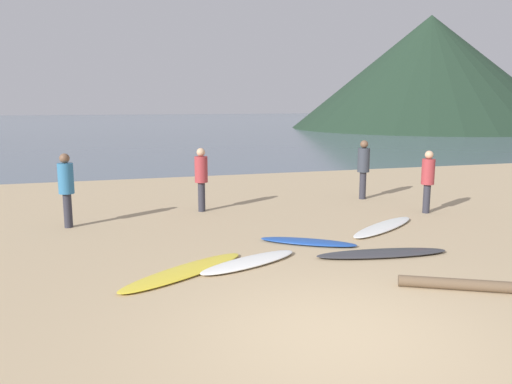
{
  "coord_description": "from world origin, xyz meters",
  "views": [
    {
      "loc": [
        -2.66,
        -5.33,
        2.81
      ],
      "look_at": [
        0.95,
        6.71,
        0.6
      ],
      "focal_mm": 36.03,
      "sensor_mm": 36.0,
      "label": 1
    }
  ],
  "objects_px": {
    "surfboard_0": "(184,271)",
    "surfboard_4": "(383,227)",
    "person_3": "(201,174)",
    "surfboard_2": "(308,242)",
    "person_0": "(363,165)",
    "driftwood_log": "(465,285)",
    "surfboard_3": "(382,253)",
    "person_1": "(66,184)",
    "surfboard_1": "(249,262)",
    "person_2": "(428,176)"
  },
  "relations": [
    {
      "from": "person_0",
      "to": "person_3",
      "type": "bearing_deg",
      "value": -137.94
    },
    {
      "from": "surfboard_0",
      "to": "surfboard_2",
      "type": "xyz_separation_m",
      "value": [
        2.65,
        1.08,
        0.01
      ]
    },
    {
      "from": "surfboard_2",
      "to": "person_3",
      "type": "height_order",
      "value": "person_3"
    },
    {
      "from": "surfboard_0",
      "to": "person_3",
      "type": "distance_m",
      "value": 5.01
    },
    {
      "from": "surfboard_3",
      "to": "driftwood_log",
      "type": "relative_size",
      "value": 1.29
    },
    {
      "from": "surfboard_4",
      "to": "driftwood_log",
      "type": "bearing_deg",
      "value": -135.43
    },
    {
      "from": "person_1",
      "to": "driftwood_log",
      "type": "height_order",
      "value": "person_1"
    },
    {
      "from": "surfboard_0",
      "to": "person_3",
      "type": "relative_size",
      "value": 1.6
    },
    {
      "from": "surfboard_0",
      "to": "surfboard_4",
      "type": "relative_size",
      "value": 1.04
    },
    {
      "from": "surfboard_0",
      "to": "surfboard_1",
      "type": "height_order",
      "value": "surfboard_1"
    },
    {
      "from": "surfboard_4",
      "to": "driftwood_log",
      "type": "distance_m",
      "value": 3.83
    },
    {
      "from": "surfboard_3",
      "to": "person_1",
      "type": "distance_m",
      "value": 7.01
    },
    {
      "from": "surfboard_0",
      "to": "person_0",
      "type": "height_order",
      "value": "person_0"
    },
    {
      "from": "surfboard_2",
      "to": "person_3",
      "type": "xyz_separation_m",
      "value": [
        -1.45,
        3.7,
        0.93
      ]
    },
    {
      "from": "surfboard_4",
      "to": "person_2",
      "type": "distance_m",
      "value": 2.42
    },
    {
      "from": "surfboard_4",
      "to": "person_3",
      "type": "height_order",
      "value": "person_3"
    },
    {
      "from": "person_2",
      "to": "person_0",
      "type": "bearing_deg",
      "value": -97.15
    },
    {
      "from": "surfboard_2",
      "to": "surfboard_4",
      "type": "bearing_deg",
      "value": 50.63
    },
    {
      "from": "surfboard_3",
      "to": "surfboard_4",
      "type": "bearing_deg",
      "value": 66.26
    },
    {
      "from": "surfboard_2",
      "to": "person_1",
      "type": "relative_size",
      "value": 1.16
    },
    {
      "from": "person_2",
      "to": "driftwood_log",
      "type": "distance_m",
      "value": 5.68
    },
    {
      "from": "surfboard_1",
      "to": "person_2",
      "type": "distance_m",
      "value": 6.24
    },
    {
      "from": "surfboard_4",
      "to": "person_1",
      "type": "relative_size",
      "value": 1.51
    },
    {
      "from": "surfboard_2",
      "to": "surfboard_3",
      "type": "bearing_deg",
      "value": -15.58
    },
    {
      "from": "surfboard_1",
      "to": "surfboard_2",
      "type": "xyz_separation_m",
      "value": [
        1.49,
        0.93,
        -0.0
      ]
    },
    {
      "from": "surfboard_4",
      "to": "driftwood_log",
      "type": "relative_size",
      "value": 1.3
    },
    {
      "from": "driftwood_log",
      "to": "surfboard_4",
      "type": "bearing_deg",
      "value": 77.79
    },
    {
      "from": "surfboard_4",
      "to": "person_0",
      "type": "distance_m",
      "value": 3.74
    },
    {
      "from": "person_1",
      "to": "person_0",
      "type": "bearing_deg",
      "value": -164.04
    },
    {
      "from": "surfboard_0",
      "to": "person_1",
      "type": "bearing_deg",
      "value": 83.65
    },
    {
      "from": "person_2",
      "to": "surfboard_0",
      "type": "bearing_deg",
      "value": 0.53
    },
    {
      "from": "person_0",
      "to": "person_1",
      "type": "distance_m",
      "value": 8.16
    },
    {
      "from": "person_0",
      "to": "driftwood_log",
      "type": "height_order",
      "value": "person_0"
    },
    {
      "from": "surfboard_2",
      "to": "surfboard_4",
      "type": "distance_m",
      "value": 2.21
    },
    {
      "from": "surfboard_3",
      "to": "person_2",
      "type": "distance_m",
      "value": 4.33
    },
    {
      "from": "surfboard_0",
      "to": "surfboard_3",
      "type": "bearing_deg",
      "value": -34.48
    },
    {
      "from": "surfboard_3",
      "to": "driftwood_log",
      "type": "height_order",
      "value": "driftwood_log"
    },
    {
      "from": "person_0",
      "to": "driftwood_log",
      "type": "xyz_separation_m",
      "value": [
        -2.1,
        -7.12,
        -0.93
      ]
    },
    {
      "from": "surfboard_3",
      "to": "person_0",
      "type": "height_order",
      "value": "person_0"
    },
    {
      "from": "surfboard_3",
      "to": "person_3",
      "type": "height_order",
      "value": "person_3"
    },
    {
      "from": "person_0",
      "to": "surfboard_2",
      "type": "bearing_deg",
      "value": -92.09
    },
    {
      "from": "surfboard_4",
      "to": "driftwood_log",
      "type": "xyz_separation_m",
      "value": [
        -0.81,
        -3.74,
        0.04
      ]
    },
    {
      "from": "surfboard_0",
      "to": "person_0",
      "type": "distance_m",
      "value": 7.99
    },
    {
      "from": "surfboard_1",
      "to": "person_3",
      "type": "xyz_separation_m",
      "value": [
        0.04,
        4.62,
        0.93
      ]
    },
    {
      "from": "surfboard_0",
      "to": "surfboard_1",
      "type": "xyz_separation_m",
      "value": [
        1.17,
        0.15,
        0.01
      ]
    },
    {
      "from": "driftwood_log",
      "to": "person_1",
      "type": "bearing_deg",
      "value": 135.27
    },
    {
      "from": "person_2",
      "to": "person_1",
      "type": "bearing_deg",
      "value": -29.71
    },
    {
      "from": "surfboard_0",
      "to": "person_3",
      "type": "xyz_separation_m",
      "value": [
        1.2,
        4.77,
        0.94
      ]
    },
    {
      "from": "surfboard_4",
      "to": "person_1",
      "type": "distance_m",
      "value": 7.18
    },
    {
      "from": "surfboard_0",
      "to": "surfboard_2",
      "type": "distance_m",
      "value": 2.87
    }
  ]
}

